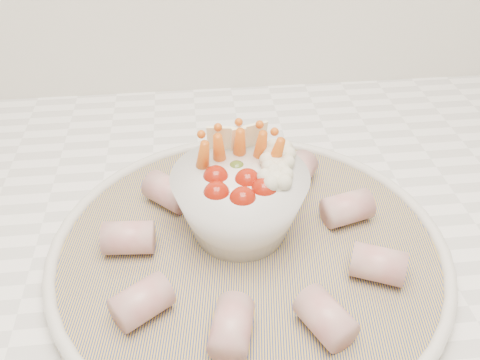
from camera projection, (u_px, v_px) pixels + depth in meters
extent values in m
cube|color=white|center=(99.00, 244.00, 0.57)|extent=(2.04, 0.62, 0.04)
cylinder|color=navy|center=(249.00, 253.00, 0.52)|extent=(0.43, 0.43, 0.01)
torus|color=silver|center=(249.00, 247.00, 0.51)|extent=(0.38, 0.38, 0.01)
sphere|color=#961809|center=(217.00, 194.00, 0.47)|extent=(0.02, 0.02, 0.02)
sphere|color=#961809|center=(243.00, 200.00, 0.47)|extent=(0.02, 0.02, 0.02)
sphere|color=#961809|center=(264.00, 191.00, 0.48)|extent=(0.02, 0.02, 0.02)
sphere|color=#961809|center=(216.00, 178.00, 0.49)|extent=(0.02, 0.02, 0.02)
sphere|color=#961809|center=(247.00, 181.00, 0.49)|extent=(0.02, 0.02, 0.02)
sphere|color=#486020|center=(237.00, 170.00, 0.51)|extent=(0.02, 0.02, 0.02)
cone|color=#CE5713|center=(219.00, 155.00, 0.51)|extent=(0.02, 0.03, 0.06)
cone|color=#CE5713|center=(240.00, 149.00, 0.52)|extent=(0.02, 0.03, 0.06)
cone|color=#CE5713|center=(260.00, 152.00, 0.51)|extent=(0.02, 0.03, 0.06)
cone|color=#CE5713|center=(203.00, 162.00, 0.50)|extent=(0.03, 0.03, 0.06)
cone|color=#CE5713|center=(275.00, 159.00, 0.50)|extent=(0.03, 0.03, 0.06)
sphere|color=beige|center=(276.00, 169.00, 0.50)|extent=(0.03, 0.03, 0.03)
sphere|color=beige|center=(275.00, 184.00, 0.48)|extent=(0.03, 0.03, 0.03)
sphere|color=beige|center=(279.00, 158.00, 0.52)|extent=(0.03, 0.03, 0.03)
cube|color=#FCF4C4|center=(227.00, 143.00, 0.52)|extent=(0.04, 0.02, 0.04)
cube|color=#FCF4C4|center=(248.00, 141.00, 0.52)|extent=(0.04, 0.02, 0.04)
cylinder|color=#AE4F52|center=(347.00, 208.00, 0.53)|extent=(0.05, 0.04, 0.03)
cylinder|color=#AE4F52|center=(297.00, 173.00, 0.58)|extent=(0.05, 0.06, 0.03)
cylinder|color=#AE4F52|center=(226.00, 163.00, 0.60)|extent=(0.04, 0.05, 0.03)
cylinder|color=#AE4F52|center=(168.00, 192.00, 0.55)|extent=(0.06, 0.06, 0.03)
cylinder|color=#AE4F52|center=(129.00, 238.00, 0.50)|extent=(0.05, 0.04, 0.03)
cylinder|color=#AE4F52|center=(142.00, 302.00, 0.44)|extent=(0.06, 0.05, 0.03)
cylinder|color=#AE4F52|center=(232.00, 327.00, 0.42)|extent=(0.04, 0.05, 0.03)
cylinder|color=#AE4F52|center=(325.00, 318.00, 0.43)|extent=(0.05, 0.06, 0.03)
cylinder|color=#AE4F52|center=(378.00, 264.00, 0.47)|extent=(0.06, 0.05, 0.03)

